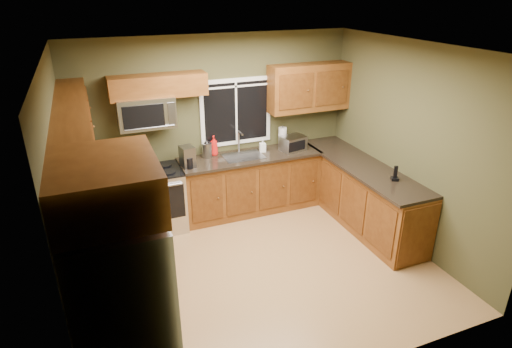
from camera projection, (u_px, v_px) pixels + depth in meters
floor at (263, 267)px, 5.48m from camera, size 4.20×4.20×0.00m
ceiling at (264, 50)px, 4.39m from camera, size 4.20×4.20×0.00m
back_wall at (217, 127)px, 6.46m from camera, size 4.20×0.00×4.20m
front_wall at (351, 253)px, 3.40m from camera, size 4.20×0.00×4.20m
left_wall at (67, 202)px, 4.21m from camera, size 0.00×3.60×3.60m
right_wall at (410, 147)px, 5.65m from camera, size 0.00×3.60×3.60m
window at (236, 112)px, 6.46m from camera, size 1.12×0.03×1.02m
base_cabinets_left at (108, 247)px, 5.08m from camera, size 0.60×2.65×0.90m
countertop_left at (105, 212)px, 4.90m from camera, size 0.65×2.65×0.04m
base_cabinets_back at (250, 184)px, 6.71m from camera, size 2.17×0.60×0.90m
countertop_back at (251, 157)px, 6.50m from camera, size 2.17×0.65×0.04m
base_cabinets_peninsula at (360, 194)px, 6.37m from camera, size 0.60×2.52×0.90m
countertop_peninsula at (361, 165)px, 6.18m from camera, size 0.65×2.50×0.04m
upper_cabinets_left at (76, 136)px, 4.47m from camera, size 0.33×2.65×0.72m
upper_cabinets_back_left at (158, 86)px, 5.74m from camera, size 1.30×0.33×0.30m
upper_cabinets_back_right at (309, 87)px, 6.61m from camera, size 1.30×0.33×0.72m
upper_cabinet_over_fridge at (105, 186)px, 2.96m from camera, size 0.72×0.90×0.38m
refrigerator at (126, 313)px, 3.42m from camera, size 0.74×0.90×1.80m
range at (157, 200)px, 6.18m from camera, size 0.76×0.69×0.94m
microwave at (146, 112)px, 5.78m from camera, size 0.76×0.41×0.42m
sink at (243, 155)px, 6.46m from camera, size 0.60×0.42×0.36m
toaster_oven at (293, 143)px, 6.65m from camera, size 0.41×0.35×0.23m
coffee_maker at (188, 157)px, 6.03m from camera, size 0.21×0.26×0.30m
kettle at (207, 149)px, 6.37m from camera, size 0.18×0.18×0.27m
paper_towel_roll at (282, 137)px, 6.82m from camera, size 0.16×0.16×0.34m
soap_bottle_a at (214, 145)px, 6.45m from camera, size 0.15×0.15×0.30m
soap_bottle_b at (263, 146)px, 6.59m from camera, size 0.11×0.11×0.20m
cordless_phone at (395, 176)px, 5.64m from camera, size 0.12×0.12×0.20m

